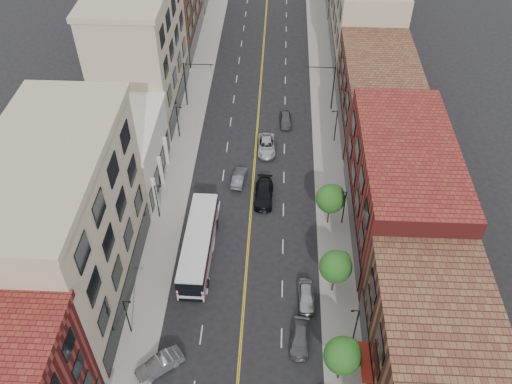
# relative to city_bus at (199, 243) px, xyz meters

# --- Properties ---
(sidewalk_left) EXTENTS (4.00, 110.00, 0.15)m
(sidewalk_left) POSITION_rel_city_bus_xyz_m (-4.59, 16.70, -1.89)
(sidewalk_left) COLOR gray
(sidewalk_left) RESTS_ON ground
(sidewalk_right) EXTENTS (4.00, 110.00, 0.15)m
(sidewalk_right) POSITION_rel_city_bus_xyz_m (15.41, 16.70, -1.89)
(sidewalk_right) COLOR gray
(sidewalk_right) RESTS_ON ground
(bldg_l_tanoffice) EXTENTS (10.00, 22.00, 18.00)m
(bldg_l_tanoffice) POSITION_rel_city_bus_xyz_m (-11.59, -5.30, 7.03)
(bldg_l_tanoffice) COLOR tan
(bldg_l_tanoffice) RESTS_ON ground
(bldg_l_white) EXTENTS (10.00, 14.00, 8.00)m
(bldg_l_white) POSITION_rel_city_bus_xyz_m (-11.59, 12.70, 2.03)
(bldg_l_white) COLOR silver
(bldg_l_white) RESTS_ON ground
(bldg_l_far_a) EXTENTS (10.00, 20.00, 18.00)m
(bldg_l_far_a) POSITION_rel_city_bus_xyz_m (-11.59, 29.70, 7.03)
(bldg_l_far_a) COLOR tan
(bldg_l_far_a) RESTS_ON ground
(bldg_l_far_b) EXTENTS (10.00, 20.00, 15.00)m
(bldg_l_far_b) POSITION_rel_city_bus_xyz_m (-11.59, 49.70, 5.53)
(bldg_l_far_b) COLOR brown
(bldg_l_far_b) RESTS_ON ground
(bldg_r_mid) EXTENTS (10.00, 22.00, 12.00)m
(bldg_r_mid) POSITION_rel_city_bus_xyz_m (22.41, 5.70, 4.03)
(bldg_r_mid) COLOR maroon
(bldg_r_mid) RESTS_ON ground
(bldg_r_far_a) EXTENTS (10.00, 20.00, 10.00)m
(bldg_r_far_a) POSITION_rel_city_bus_xyz_m (22.41, 26.70, 3.03)
(bldg_r_far_a) COLOR brown
(bldg_r_far_a) RESTS_ON ground
(bldg_r_far_b) EXTENTS (10.00, 22.00, 14.00)m
(bldg_r_far_b) POSITION_rel_city_bus_xyz_m (22.41, 47.70, 5.03)
(bldg_r_far_b) COLOR tan
(bldg_r_far_b) RESTS_ON ground
(tree_r_1) EXTENTS (3.40, 3.40, 5.59)m
(tree_r_1) POSITION_rel_city_bus_xyz_m (14.80, -14.22, 2.16)
(tree_r_1) COLOR black
(tree_r_1) RESTS_ON sidewalk_right
(tree_r_2) EXTENTS (3.40, 3.40, 5.59)m
(tree_r_2) POSITION_rel_city_bus_xyz_m (14.80, -4.22, 2.16)
(tree_r_2) COLOR black
(tree_r_2) RESTS_ON sidewalk_right
(tree_r_3) EXTENTS (3.40, 3.40, 5.59)m
(tree_r_3) POSITION_rel_city_bus_xyz_m (14.80, 5.78, 2.16)
(tree_r_3) COLOR black
(tree_r_3) RESTS_ON sidewalk_right
(lamp_l_1) EXTENTS (0.81, 0.55, 5.05)m
(lamp_l_1) POSITION_rel_city_bus_xyz_m (-5.54, -10.30, 1.01)
(lamp_l_1) COLOR black
(lamp_l_1) RESTS_ON sidewalk_left
(lamp_l_2) EXTENTS (0.81, 0.55, 5.05)m
(lamp_l_2) POSITION_rel_city_bus_xyz_m (-5.54, 5.70, 1.01)
(lamp_l_2) COLOR black
(lamp_l_2) RESTS_ON sidewalk_left
(lamp_l_3) EXTENTS (0.81, 0.55, 5.05)m
(lamp_l_3) POSITION_rel_city_bus_xyz_m (-5.54, 21.70, 1.01)
(lamp_l_3) COLOR black
(lamp_l_3) RESTS_ON sidewalk_left
(lamp_r_1) EXTENTS (0.81, 0.55, 5.05)m
(lamp_r_1) POSITION_rel_city_bus_xyz_m (16.36, -10.30, 1.01)
(lamp_r_1) COLOR black
(lamp_r_1) RESTS_ON sidewalk_right
(lamp_r_2) EXTENTS (0.81, 0.55, 5.05)m
(lamp_r_2) POSITION_rel_city_bus_xyz_m (16.36, 5.70, 1.01)
(lamp_r_2) COLOR black
(lamp_r_2) RESTS_ON sidewalk_right
(lamp_r_3) EXTENTS (0.81, 0.55, 5.05)m
(lamp_r_3) POSITION_rel_city_bus_xyz_m (16.36, 21.70, 1.01)
(lamp_r_3) COLOR black
(lamp_r_3) RESTS_ON sidewalk_right
(signal_mast_left) EXTENTS (4.49, 0.18, 7.20)m
(signal_mast_left) POSITION_rel_city_bus_xyz_m (-4.86, 29.70, 2.68)
(signal_mast_left) COLOR black
(signal_mast_left) RESTS_ON sidewalk_left
(signal_mast_right) EXTENTS (4.49, 0.18, 7.20)m
(signal_mast_right) POSITION_rel_city_bus_xyz_m (15.68, 29.70, 2.68)
(signal_mast_right) COLOR black
(signal_mast_right) RESTS_ON sidewalk_right
(city_bus) EXTENTS (3.34, 13.20, 3.38)m
(city_bus) POSITION_rel_city_bus_xyz_m (0.00, 0.00, 0.00)
(city_bus) COLOR silver
(city_bus) RESTS_ON ground
(car_angle_b) EXTENTS (4.61, 4.10, 1.51)m
(car_angle_b) POSITION_rel_city_bus_xyz_m (-1.99, -14.13, -1.21)
(car_angle_b) COLOR #A3A7AB
(car_angle_b) RESTS_ON ground
(car_parked_mid) EXTENTS (2.13, 4.54, 1.28)m
(car_parked_mid) POSITION_rel_city_bus_xyz_m (11.21, -10.70, -1.32)
(car_parked_mid) COLOR #4E4E53
(car_parked_mid) RESTS_ON ground
(car_parked_far) EXTENTS (1.84, 4.34, 1.47)m
(car_parked_far) POSITION_rel_city_bus_xyz_m (11.92, -5.70, -1.23)
(car_parked_far) COLOR #999CA0
(car_parked_far) RESTS_ON ground
(car_lane_behind) EXTENTS (2.02, 4.44, 1.41)m
(car_lane_behind) POSITION_rel_city_bus_xyz_m (3.61, 12.63, -1.26)
(car_lane_behind) COLOR #46464B
(car_lane_behind) RESTS_ON ground
(car_lane_a) EXTENTS (2.37, 5.64, 1.63)m
(car_lane_a) POSITION_rel_city_bus_xyz_m (6.91, 9.60, -1.15)
(car_lane_a) COLOR black
(car_lane_a) RESTS_ON ground
(car_lane_b) EXTENTS (2.71, 5.47, 1.49)m
(car_lane_b) POSITION_rel_city_bus_xyz_m (6.91, 19.36, -1.22)
(car_lane_b) COLOR #B8BAC0
(car_lane_b) RESTS_ON ground
(car_lane_c) EXTENTS (1.86, 4.22, 1.41)m
(car_lane_c) POSITION_rel_city_bus_xyz_m (9.52, 25.67, -1.26)
(car_lane_c) COLOR #46474B
(car_lane_c) RESTS_ON ground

